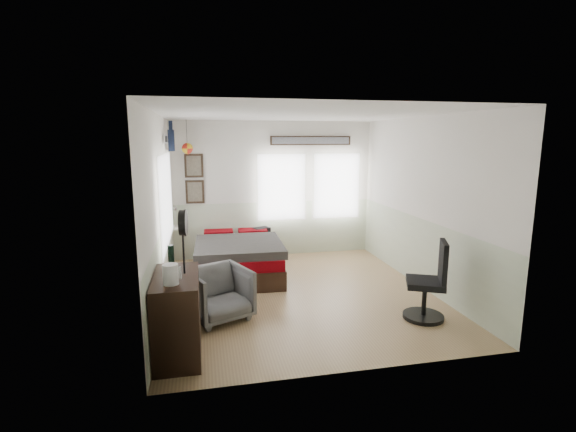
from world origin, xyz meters
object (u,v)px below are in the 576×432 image
Objects in this scene: dresser at (177,315)px; armchair at (219,294)px; bed at (238,258)px; nightstand at (261,248)px; task_chair at (430,288)px.

dresser reaches higher than armchair.
bed is 1.02m from nightstand.
armchair is at bearing -101.86° from nightstand.
dresser is at bearing -107.22° from bed.
bed is at bearing 158.80° from task_chair.
dresser is 0.98m from armchair.
bed reaches higher than nightstand.
armchair is 1.68× the size of nightstand.
bed is 2.02× the size of dresser.
nightstand is (1.43, 3.48, -0.22)m from dresser.
armchair is 2.77m from task_chair.
dresser reaches higher than nightstand.
nightstand is at bearing 60.56° from bed.
nightstand is (0.95, 2.64, -0.12)m from armchair.
nightstand is 3.68m from task_chair.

